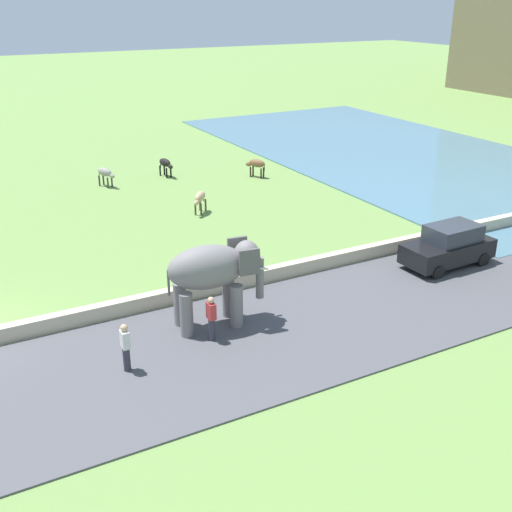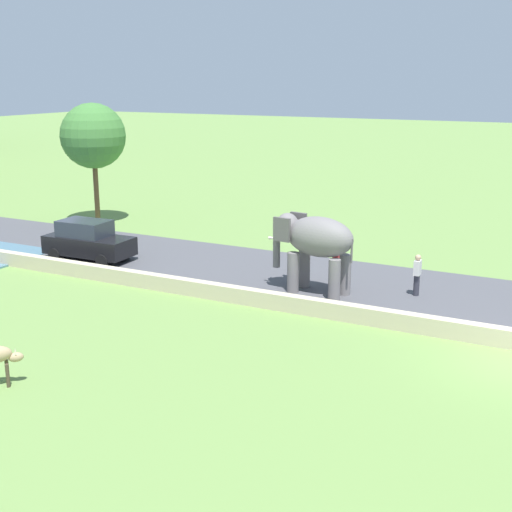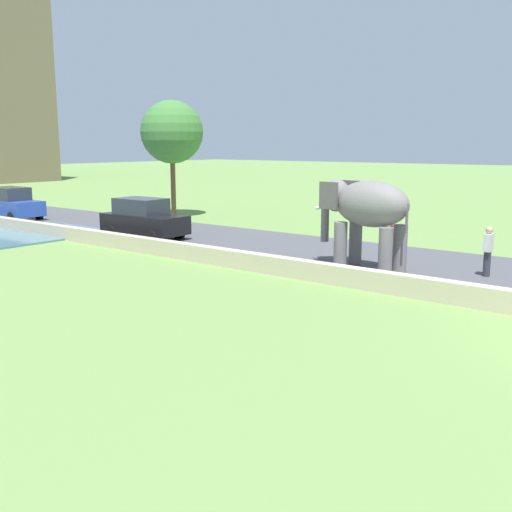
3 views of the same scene
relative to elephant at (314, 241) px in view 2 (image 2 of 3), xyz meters
The scene contains 7 objects.
road_surface 12.44m from the elephant, 82.77° to the left, with size 7.00×120.00×0.06m, color #4C4C51.
barrier_wall 10.57m from the elephant, 102.48° to the left, with size 0.40×110.00×0.59m, color beige.
elephant is the anchor object (origin of this frame).
person_beside_elephant 1.60m from the elephant, 30.04° to the right, with size 0.36×0.22×1.63m.
person_trailing 3.99m from the elephant, 68.89° to the right, with size 0.36×0.22×1.63m.
car_black 10.87m from the elephant, 90.16° to the left, with size 1.90×4.05×1.80m.
tree_near 17.41m from the elephant, 67.17° to the left, with size 3.56×3.56×6.60m.
Camera 2 is at (-19.70, -1.60, 7.99)m, focal length 48.43 mm.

